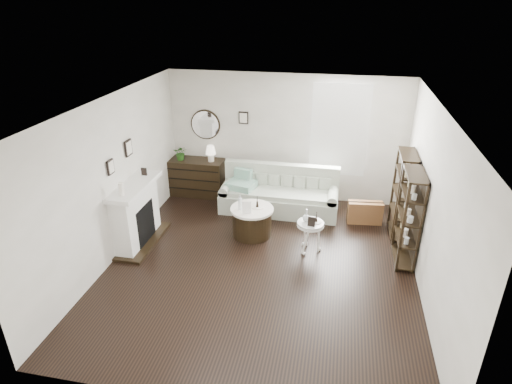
% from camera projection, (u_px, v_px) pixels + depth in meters
% --- Properties ---
extents(room, '(5.50, 5.50, 5.50)m').
position_uv_depth(room, '(321.00, 130.00, 8.75)').
color(room, black).
rests_on(room, ground).
extents(fireplace, '(0.50, 1.40, 1.84)m').
position_uv_depth(fireplace, '(137.00, 216.00, 7.61)').
color(fireplace, white).
rests_on(fireplace, ground).
extents(shelf_unit_far, '(0.30, 0.80, 1.60)m').
position_uv_depth(shelf_unit_far, '(403.00, 195.00, 7.78)').
color(shelf_unit_far, black).
rests_on(shelf_unit_far, ground).
extents(shelf_unit_near, '(0.30, 0.80, 1.60)m').
position_uv_depth(shelf_unit_near, '(409.00, 218.00, 6.99)').
color(shelf_unit_near, black).
rests_on(shelf_unit_near, ground).
extents(sofa, '(2.40, 0.83, 0.93)m').
position_uv_depth(sofa, '(279.00, 196.00, 8.87)').
color(sofa, '#B1BBA7').
rests_on(sofa, ground).
extents(quilt, '(0.64, 0.57, 0.14)m').
position_uv_depth(quilt, '(241.00, 185.00, 8.80)').
color(quilt, '#24845A').
rests_on(quilt, sofa).
extents(suitcase, '(0.69, 0.29, 0.45)m').
position_uv_depth(suitcase, '(365.00, 212.00, 8.40)').
color(suitcase, brown).
rests_on(suitcase, ground).
extents(dresser, '(1.23, 0.53, 0.82)m').
position_uv_depth(dresser, '(197.00, 177.00, 9.53)').
color(dresser, black).
rests_on(dresser, ground).
extents(table_lamp, '(0.22, 0.22, 0.35)m').
position_uv_depth(table_lamp, '(211.00, 154.00, 9.21)').
color(table_lamp, white).
rests_on(table_lamp, dresser).
extents(potted_plant, '(0.33, 0.29, 0.32)m').
position_uv_depth(potted_plant, '(181.00, 153.00, 9.29)').
color(potted_plant, '#245518').
rests_on(potted_plant, dresser).
extents(drum_table, '(0.80, 0.80, 0.55)m').
position_uv_depth(drum_table, '(252.00, 221.00, 7.96)').
color(drum_table, black).
rests_on(drum_table, ground).
extents(pedestal_table, '(0.47, 0.47, 0.57)m').
position_uv_depth(pedestal_table, '(310.00, 225.00, 7.36)').
color(pedestal_table, white).
rests_on(pedestal_table, ground).
extents(eiffel_drum, '(0.12, 0.12, 0.21)m').
position_uv_depth(eiffel_drum, '(257.00, 202.00, 7.83)').
color(eiffel_drum, black).
rests_on(eiffel_drum, drum_table).
extents(bottle_drum, '(0.07, 0.07, 0.29)m').
position_uv_depth(bottle_drum, '(240.00, 202.00, 7.74)').
color(bottle_drum, silver).
rests_on(bottle_drum, drum_table).
extents(card_frame_drum, '(0.17, 0.10, 0.22)m').
position_uv_depth(card_frame_drum, '(247.00, 208.00, 7.63)').
color(card_frame_drum, white).
rests_on(card_frame_drum, drum_table).
extents(eiffel_ped, '(0.13, 0.13, 0.18)m').
position_uv_depth(eiffel_ped, '(316.00, 218.00, 7.31)').
color(eiffel_ped, black).
rests_on(eiffel_ped, pedestal_table).
extents(flask_ped, '(0.13, 0.13, 0.24)m').
position_uv_depth(flask_ped, '(306.00, 215.00, 7.32)').
color(flask_ped, silver).
rests_on(flask_ped, pedestal_table).
extents(card_frame_ped, '(0.13, 0.06, 0.17)m').
position_uv_depth(card_frame_ped, '(312.00, 222.00, 7.19)').
color(card_frame_ped, black).
rests_on(card_frame_ped, pedestal_table).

